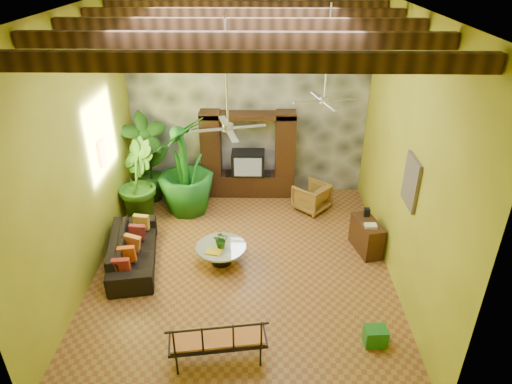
{
  "coord_description": "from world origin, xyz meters",
  "views": [
    {
      "loc": [
        0.41,
        -7.66,
        5.9
      ],
      "look_at": [
        0.26,
        0.2,
        1.64
      ],
      "focal_mm": 32.0,
      "sensor_mm": 36.0,
      "label": 1
    }
  ],
  "objects_px": {
    "ceiling_fan_back": "(325,90)",
    "iron_bench": "(217,339)",
    "sofa": "(133,249)",
    "wicker_armchair": "(311,197)",
    "entertainment_center": "(248,161)",
    "ceiling_fan_front": "(228,116)",
    "side_console": "(367,236)",
    "tall_plant_b": "(137,181)",
    "green_bin": "(375,336)",
    "tall_plant_c": "(185,167)",
    "coffee_table": "(221,252)",
    "tall_plant_a": "(147,159)"
  },
  "relations": [
    {
      "from": "tall_plant_b",
      "to": "green_bin",
      "type": "xyz_separation_m",
      "value": [
        4.89,
        -3.97,
        -0.82
      ]
    },
    {
      "from": "tall_plant_a",
      "to": "coffee_table",
      "type": "relative_size",
      "value": 2.24
    },
    {
      "from": "entertainment_center",
      "to": "wicker_armchair",
      "type": "bearing_deg",
      "value": -25.76
    },
    {
      "from": "ceiling_fan_back",
      "to": "tall_plant_a",
      "type": "xyz_separation_m",
      "value": [
        -4.12,
        1.55,
        -2.23
      ]
    },
    {
      "from": "tall_plant_b",
      "to": "iron_bench",
      "type": "distance_m",
      "value": 5.03
    },
    {
      "from": "entertainment_center",
      "to": "ceiling_fan_back",
      "type": "bearing_deg",
      "value": -50.43
    },
    {
      "from": "tall_plant_c",
      "to": "sofa",
      "type": "bearing_deg",
      "value": -110.44
    },
    {
      "from": "entertainment_center",
      "to": "wicker_armchair",
      "type": "distance_m",
      "value": 1.89
    },
    {
      "from": "ceiling_fan_back",
      "to": "sofa",
      "type": "xyz_separation_m",
      "value": [
        -3.9,
        -1.14,
        -3.07
      ]
    },
    {
      "from": "ceiling_fan_back",
      "to": "iron_bench",
      "type": "distance_m",
      "value": 5.09
    },
    {
      "from": "ceiling_fan_back",
      "to": "tall_plant_c",
      "type": "bearing_deg",
      "value": 161.35
    },
    {
      "from": "ceiling_fan_front",
      "to": "side_console",
      "type": "height_order",
      "value": "ceiling_fan_front"
    },
    {
      "from": "ceiling_fan_front",
      "to": "tall_plant_a",
      "type": "bearing_deg",
      "value": 126.36
    },
    {
      "from": "ceiling_fan_front",
      "to": "tall_plant_a",
      "type": "relative_size",
      "value": 0.79
    },
    {
      "from": "side_console",
      "to": "ceiling_fan_front",
      "type": "bearing_deg",
      "value": -175.19
    },
    {
      "from": "ceiling_fan_back",
      "to": "sofa",
      "type": "distance_m",
      "value": 5.09
    },
    {
      "from": "tall_plant_b",
      "to": "entertainment_center",
      "type": "bearing_deg",
      "value": 25.62
    },
    {
      "from": "iron_bench",
      "to": "ceiling_fan_back",
      "type": "bearing_deg",
      "value": 54.8
    },
    {
      "from": "entertainment_center",
      "to": "iron_bench",
      "type": "distance_m",
      "value": 5.72
    },
    {
      "from": "sofa",
      "to": "wicker_armchair",
      "type": "height_order",
      "value": "wicker_armchair"
    },
    {
      "from": "tall_plant_b",
      "to": "coffee_table",
      "type": "xyz_separation_m",
      "value": [
        2.13,
        -1.78,
        -0.73
      ]
    },
    {
      "from": "ceiling_fan_front",
      "to": "sofa",
      "type": "height_order",
      "value": "ceiling_fan_front"
    },
    {
      "from": "sofa",
      "to": "coffee_table",
      "type": "distance_m",
      "value": 1.83
    },
    {
      "from": "ceiling_fan_back",
      "to": "wicker_armchair",
      "type": "height_order",
      "value": "ceiling_fan_back"
    },
    {
      "from": "ceiling_fan_back",
      "to": "tall_plant_b",
      "type": "bearing_deg",
      "value": 170.67
    },
    {
      "from": "entertainment_center",
      "to": "ceiling_fan_front",
      "type": "height_order",
      "value": "ceiling_fan_front"
    },
    {
      "from": "tall_plant_c",
      "to": "iron_bench",
      "type": "height_order",
      "value": "tall_plant_c"
    },
    {
      "from": "sofa",
      "to": "green_bin",
      "type": "relative_size",
      "value": 6.04
    },
    {
      "from": "sofa",
      "to": "green_bin",
      "type": "height_order",
      "value": "sofa"
    },
    {
      "from": "side_console",
      "to": "coffee_table",
      "type": "bearing_deg",
      "value": 174.37
    },
    {
      "from": "tall_plant_c",
      "to": "iron_bench",
      "type": "distance_m",
      "value": 4.99
    },
    {
      "from": "sofa",
      "to": "entertainment_center",
      "type": "bearing_deg",
      "value": -47.1
    },
    {
      "from": "iron_bench",
      "to": "sofa",
      "type": "bearing_deg",
      "value": 119.04
    },
    {
      "from": "green_bin",
      "to": "tall_plant_c",
      "type": "bearing_deg",
      "value": 131.17
    },
    {
      "from": "entertainment_center",
      "to": "coffee_table",
      "type": "bearing_deg",
      "value": -98.78
    },
    {
      "from": "tall_plant_b",
      "to": "ceiling_fan_front",
      "type": "bearing_deg",
      "value": -43.66
    },
    {
      "from": "sofa",
      "to": "wicker_armchair",
      "type": "distance_m",
      "value": 4.54
    },
    {
      "from": "coffee_table",
      "to": "side_console",
      "type": "relative_size",
      "value": 1.16
    },
    {
      "from": "ceiling_fan_front",
      "to": "wicker_armchair",
      "type": "xyz_separation_m",
      "value": [
        1.81,
        2.76,
        -3.06
      ]
    },
    {
      "from": "wicker_armchair",
      "to": "side_console",
      "type": "relative_size",
      "value": 0.84
    },
    {
      "from": "coffee_table",
      "to": "iron_bench",
      "type": "height_order",
      "value": "iron_bench"
    },
    {
      "from": "ceiling_fan_back",
      "to": "wicker_armchair",
      "type": "distance_m",
      "value": 3.27
    },
    {
      "from": "tall_plant_a",
      "to": "ceiling_fan_back",
      "type": "bearing_deg",
      "value": -20.66
    },
    {
      "from": "entertainment_center",
      "to": "tall_plant_b",
      "type": "distance_m",
      "value": 2.88
    },
    {
      "from": "entertainment_center",
      "to": "green_bin",
      "type": "bearing_deg",
      "value": -66.26
    },
    {
      "from": "entertainment_center",
      "to": "sofa",
      "type": "relative_size",
      "value": 1.06
    },
    {
      "from": "entertainment_center",
      "to": "tall_plant_c",
      "type": "bearing_deg",
      "value": -148.95
    },
    {
      "from": "tall_plant_c",
      "to": "green_bin",
      "type": "distance_m",
      "value": 5.84
    },
    {
      "from": "entertainment_center",
      "to": "ceiling_fan_back",
      "type": "height_order",
      "value": "ceiling_fan_back"
    },
    {
      "from": "wicker_armchair",
      "to": "green_bin",
      "type": "relative_size",
      "value": 2.04
    }
  ]
}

